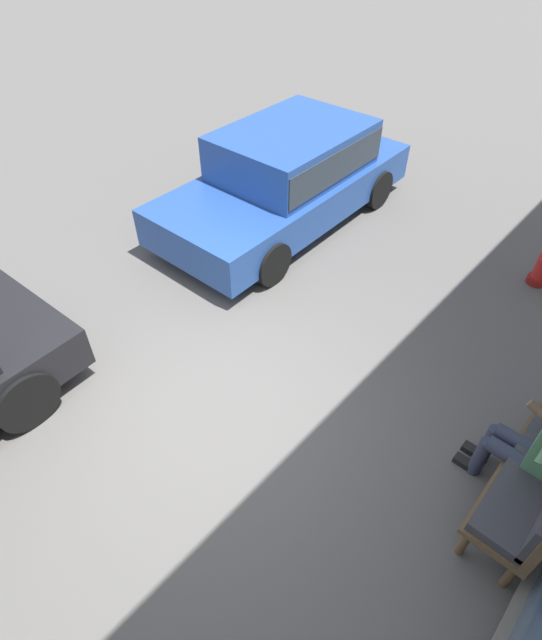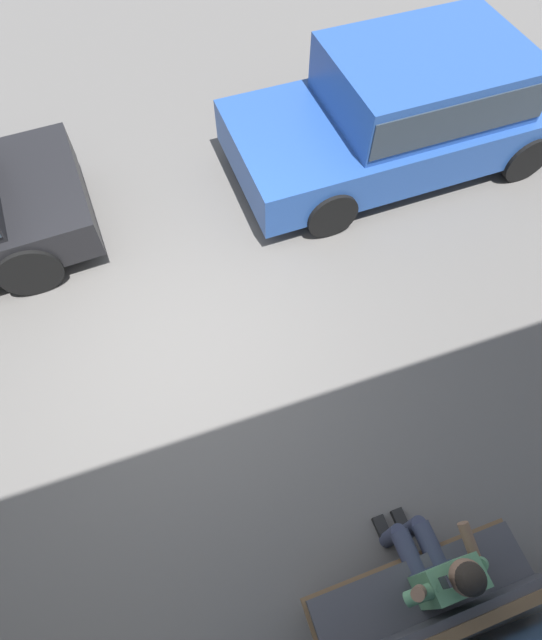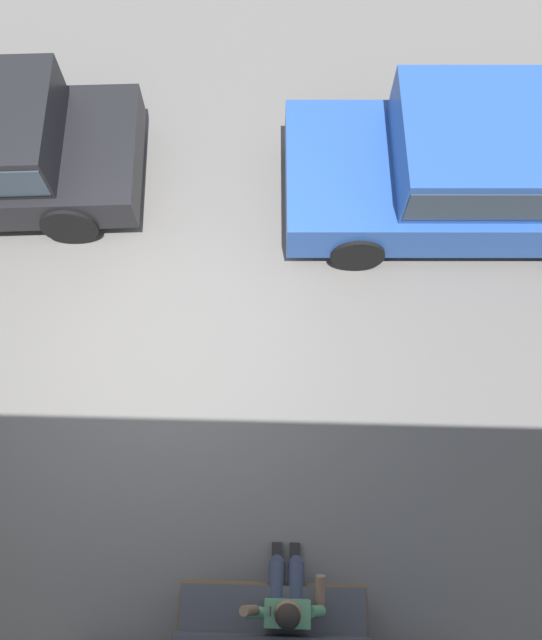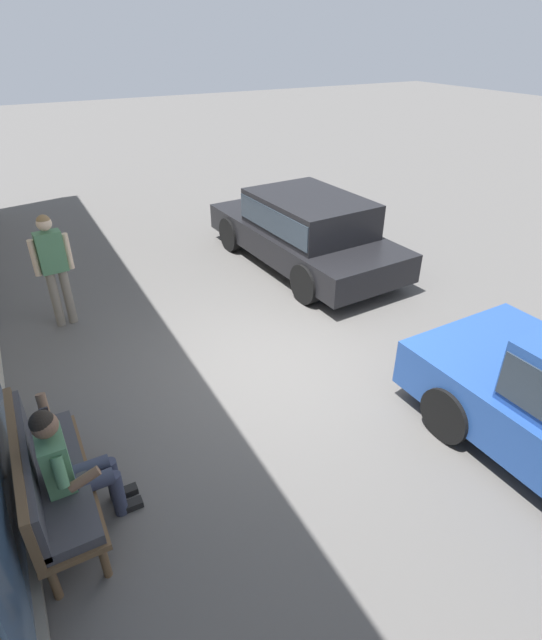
# 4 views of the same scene
# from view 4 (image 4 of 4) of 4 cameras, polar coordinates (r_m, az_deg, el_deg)

# --- Properties ---
(ground_plane) EXTENTS (60.00, 60.00, 0.00)m
(ground_plane) POSITION_cam_4_polar(r_m,az_deg,el_deg) (6.76, 0.05, -5.31)
(ground_plane) COLOR #565451
(bench) EXTENTS (1.72, 0.55, 0.99)m
(bench) POSITION_cam_4_polar(r_m,az_deg,el_deg) (4.98, -24.48, -15.91)
(bench) COLOR brown
(bench) RESTS_ON ground_plane
(person_on_phone) EXTENTS (0.73, 0.74, 1.33)m
(person_on_phone) POSITION_cam_4_polar(r_m,az_deg,el_deg) (4.80, -21.98, -15.10)
(person_on_phone) COLOR #2D3347
(person_on_phone) RESTS_ON ground_plane
(parked_car_mid) EXTENTS (4.35, 2.08, 1.35)m
(parked_car_mid) POSITION_cam_4_polar(r_m,az_deg,el_deg) (9.38, 3.98, 10.50)
(parked_car_mid) COLOR black
(parked_car_mid) RESTS_ON ground_plane
(pedestrian_standing) EXTENTS (0.23, 0.55, 1.73)m
(pedestrian_standing) POSITION_cam_4_polar(r_m,az_deg,el_deg) (7.89, -23.63, 6.08)
(pedestrian_standing) COLOR gray
(pedestrian_standing) RESTS_ON ground_plane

